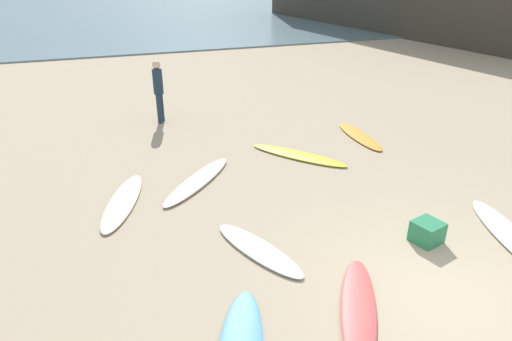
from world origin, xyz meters
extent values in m
plane|color=tan|center=(0.00, 0.00, 0.00)|extent=(120.00, 120.00, 0.00)
cube|color=slate|center=(0.00, 39.84, 0.04)|extent=(120.00, 40.00, 0.08)
ellipsoid|color=gold|center=(2.19, 5.96, 0.04)|extent=(0.64, 2.25, 0.08)
ellipsoid|color=white|center=(-2.19, 1.95, 0.04)|extent=(1.20, 2.04, 0.08)
ellipsoid|color=yellow|center=(0.08, 5.32, 0.04)|extent=(1.99, 2.33, 0.07)
ellipsoid|color=#D65551|center=(-1.38, 0.19, 0.04)|extent=(1.53, 2.13, 0.09)
ellipsoid|color=silver|center=(-2.56, 4.78, 0.04)|extent=(2.13, 2.23, 0.08)
ellipsoid|color=#F5E1C8|center=(-4.16, 4.38, 0.04)|extent=(1.28, 2.41, 0.08)
ellipsoid|color=white|center=(2.06, 0.89, 0.04)|extent=(1.27, 2.47, 0.08)
cylinder|color=#1E3342|center=(-2.70, 8.99, 0.43)|extent=(0.14, 0.14, 0.86)
cylinder|color=#1E3342|center=(-2.61, 9.17, 0.43)|extent=(0.14, 0.14, 0.86)
cylinder|color=#1E3342|center=(-2.66, 9.08, 1.22)|extent=(0.37, 0.37, 0.72)
sphere|color=beige|center=(-2.66, 9.08, 1.69)|extent=(0.23, 0.23, 0.23)
cube|color=#287F51|center=(0.60, 1.26, 0.19)|extent=(0.55, 0.54, 0.38)
camera|label=1|loc=(-4.30, -3.79, 4.36)|focal=31.39mm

